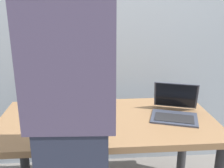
{
  "coord_description": "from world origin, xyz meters",
  "views": [
    {
      "loc": [
        -0.09,
        -1.63,
        1.49
      ],
      "look_at": [
        0.04,
        0.0,
        0.99
      ],
      "focal_mm": 41.43,
      "sensor_mm": 36.0,
      "label": 1
    }
  ],
  "objects_px": {
    "laptop": "(175,109)",
    "coffee_mug": "(42,103)",
    "beer_bottle_dark": "(53,90)",
    "beer_bottle_green": "(64,94)",
    "person_figure": "(72,128)"
  },
  "relations": [
    {
      "from": "beer_bottle_dark",
      "to": "laptop",
      "type": "bearing_deg",
      "value": -17.51
    },
    {
      "from": "laptop",
      "to": "beer_bottle_dark",
      "type": "relative_size",
      "value": 1.32
    },
    {
      "from": "laptop",
      "to": "coffee_mug",
      "type": "distance_m",
      "value": 0.98
    },
    {
      "from": "coffee_mug",
      "to": "person_figure",
      "type": "bearing_deg",
      "value": -69.36
    },
    {
      "from": "beer_bottle_dark",
      "to": "coffee_mug",
      "type": "bearing_deg",
      "value": -138.04
    },
    {
      "from": "laptop",
      "to": "coffee_mug",
      "type": "height_order",
      "value": "laptop"
    },
    {
      "from": "coffee_mug",
      "to": "laptop",
      "type": "bearing_deg",
      "value": -12.05
    },
    {
      "from": "beer_bottle_dark",
      "to": "coffee_mug",
      "type": "xyz_separation_m",
      "value": [
        -0.08,
        -0.07,
        -0.07
      ]
    },
    {
      "from": "person_figure",
      "to": "coffee_mug",
      "type": "relative_size",
      "value": 15.66
    },
    {
      "from": "beer_bottle_green",
      "to": "person_figure",
      "type": "bearing_deg",
      "value": -81.33
    },
    {
      "from": "beer_bottle_dark",
      "to": "beer_bottle_green",
      "type": "distance_m",
      "value": 0.14
    },
    {
      "from": "laptop",
      "to": "beer_bottle_green",
      "type": "bearing_deg",
      "value": 167.3
    },
    {
      "from": "laptop",
      "to": "coffee_mug",
      "type": "bearing_deg",
      "value": 167.95
    },
    {
      "from": "laptop",
      "to": "beer_bottle_green",
      "type": "distance_m",
      "value": 0.81
    },
    {
      "from": "laptop",
      "to": "beer_bottle_dark",
      "type": "height_order",
      "value": "beer_bottle_dark"
    }
  ]
}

